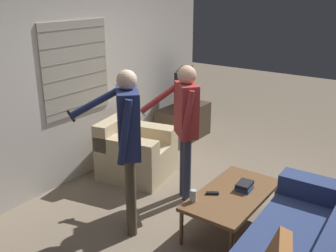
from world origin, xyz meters
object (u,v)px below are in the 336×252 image
Objects in this scene: person_right_standing at (185,118)px; soda_can at (193,196)px; armchair_beige at (135,152)px; coffee_table at (233,196)px; book_stack at (244,186)px; person_left_standing at (127,133)px; spare_remote at (212,193)px; floor_fan at (157,145)px; tv at (184,88)px.

person_right_standing reaches higher than soda_can.
person_right_standing reaches higher than armchair_beige.
soda_can is (-0.77, -1.42, 0.16)m from armchair_beige.
coffee_table is 0.17m from book_stack.
person_left_standing is 13.16× the size of spare_remote.
armchair_beige is 0.58× the size of person_left_standing.
armchair_beige is 1.14m from person_right_standing.
coffee_table is at bearing 65.05° from armchair_beige.
spare_remote is 0.37× the size of floor_fan.
soda_can is at bearing 49.61° from armchair_beige.
spare_remote is (-0.40, -0.61, -0.59)m from person_right_standing.
person_right_standing is (-1.63, -1.10, 0.14)m from tv.
person_right_standing is at bearing 22.72° from spare_remote.
person_left_standing is (-1.03, -0.82, 0.77)m from armchair_beige.
floor_fan is (1.74, 0.97, -0.93)m from person_left_standing.
tv reaches higher than spare_remote.
person_right_standing is at bearing 81.96° from book_stack.
spare_remote is at bearing -19.48° from soda_can.
soda_can is at bearing 170.78° from person_right_standing.
spare_remote is (-0.29, 0.22, -0.03)m from book_stack.
person_right_standing is at bearing 39.44° from soda_can.
person_right_standing is (0.26, 0.77, 0.64)m from coffee_table.
person_left_standing is 8.28× the size of book_stack.
floor_fan is (0.84, 1.05, -0.86)m from person_right_standing.
soda_can is at bearing 126.62° from spare_remote.
book_stack is 2.13m from floor_fan.
armchair_beige is 1.60m from spare_remote.
book_stack is 1.64× the size of soda_can.
coffee_table is 5.63× the size of book_stack.
coffee_table is 2.13m from floor_fan.
coffee_table is 1.28m from person_left_standing.
person_left_standing is at bearing -150.80° from floor_fan.
book_stack is (-0.12, -0.83, -0.56)m from person_right_standing.
spare_remote is at bearing -98.64° from person_left_standing.
tv reaches higher than soda_can.
coffee_table is 0.47m from soda_can.
armchair_beige is at bearing -16.16° from tv.
book_stack is at bearing -30.16° from soda_can.
tv is at bearing -22.66° from person_left_standing.
person_right_standing is at bearing 69.85° from armchair_beige.
book_stack is (0.14, -0.06, 0.08)m from coffee_table.
tv is (1.89, 1.87, 0.50)m from coffee_table.
person_left_standing is 1.36m from book_stack.
book_stack is 0.36m from spare_remote.
coffee_table is 1.71× the size of tv.
spare_remote is (0.50, -0.69, -0.66)m from person_left_standing.
tv is 2.64m from book_stack.
soda_can reaches higher than coffee_table.
armchair_beige is 2.80× the size of floor_fan.
tv is at bearing 6.25° from spare_remote.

